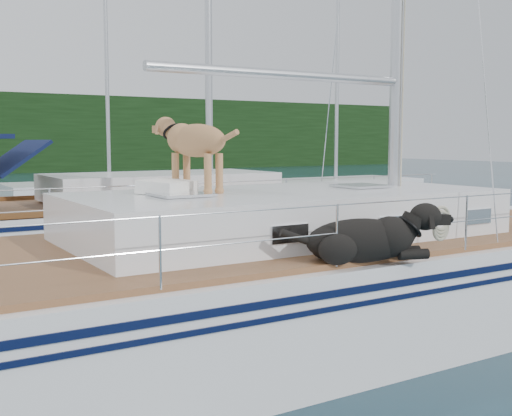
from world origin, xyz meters
TOP-DOWN VIEW (x-y plane):
  - ground at (0.00, 0.00)m, footprint 120.00×120.00m
  - main_sailboat at (0.09, -0.00)m, footprint 12.00×4.08m
  - neighbor_sailboat at (0.82, 6.45)m, footprint 11.00×3.50m
  - bg_boat_center at (4.00, 16.00)m, footprint 7.20×3.00m
  - bg_boat_east at (12.00, 13.00)m, footprint 6.40×3.00m

SIDE VIEW (x-z plane):
  - ground at x=0.00m, z-range 0.00..0.00m
  - bg_boat_center at x=4.00m, z-range -5.37..6.28m
  - bg_boat_east at x=12.00m, z-range -5.37..6.28m
  - neighbor_sailboat at x=0.82m, z-range -6.02..7.28m
  - main_sailboat at x=0.09m, z-range -6.33..7.68m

